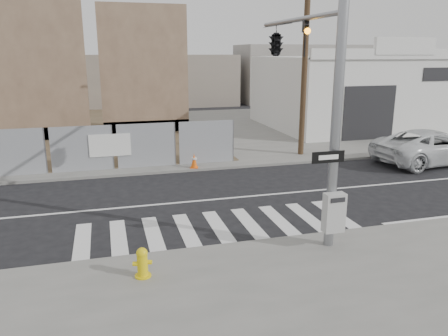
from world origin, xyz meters
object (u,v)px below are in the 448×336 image
object	(u,v)px
signal_pole	(293,66)
suv	(432,147)
auto_shop	(354,92)
fire_hydrant	(142,262)
traffic_cone_c	(80,163)
traffic_cone_d	(194,161)

from	to	relation	value
signal_pole	suv	world-z (taller)	signal_pole
signal_pole	auto_shop	world-z (taller)	signal_pole
fire_hydrant	signal_pole	bearing A→B (deg)	49.48
suv	traffic_cone_c	size ratio (longest dim) A/B	9.47
auto_shop	fire_hydrant	size ratio (longest dim) A/B	16.61
auto_shop	traffic_cone_d	world-z (taller)	auto_shop
traffic_cone_c	traffic_cone_d	bearing A→B (deg)	-12.38
fire_hydrant	suv	world-z (taller)	suv
auto_shop	traffic_cone_d	xyz separation A→B (m)	(-13.37, -8.75, -2.09)
signal_pole	auto_shop	distance (m)	19.04
auto_shop	traffic_cone_d	bearing A→B (deg)	-146.80
fire_hydrant	suv	bearing A→B (deg)	45.11
signal_pole	traffic_cone_d	size ratio (longest dim) A/B	10.45
signal_pole	fire_hydrant	world-z (taller)	signal_pole
fire_hydrant	traffic_cone_c	size ratio (longest dim) A/B	1.16
suv	signal_pole	bearing A→B (deg)	109.82
signal_pole	traffic_cone_d	distance (m)	7.84
traffic_cone_d	signal_pole	bearing A→B (deg)	-73.44
signal_pole	traffic_cone_c	bearing A→B (deg)	132.90
signal_pole	fire_hydrant	distance (m)	7.36
traffic_cone_c	signal_pole	bearing A→B (deg)	-47.10
fire_hydrant	suv	size ratio (longest dim) A/B	0.12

